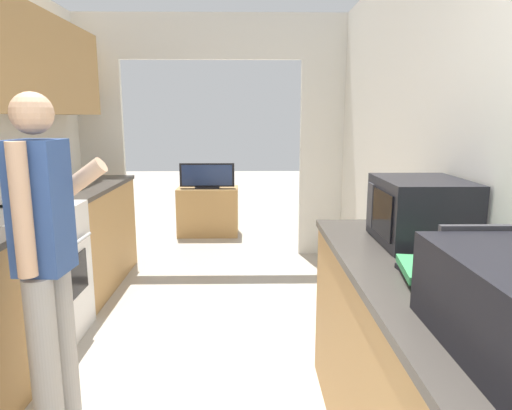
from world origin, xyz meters
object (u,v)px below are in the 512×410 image
Objects in this scene: microwave at (420,211)px; television at (207,176)px; book_stack at (436,272)px; tv_cabinet at (208,211)px; range_oven at (22,280)px; person at (45,260)px.

television is (-1.30, 3.59, -0.30)m from microwave.
book_stack is 4.32m from tv_cabinet.
microwave is (2.24, -0.75, 0.60)m from range_oven.
tv_cabinet is at bearing 72.01° from range_oven.
tv_cabinet is (-1.30, 3.63, -0.75)m from microwave.
book_stack is 0.45× the size of television.
range_oven is 1.55× the size of television.
television is at bearing 109.96° from microwave.
person is 5.19× the size of book_stack.
book_stack is at bearing -73.83° from tv_cabinet.
microwave is at bearing 76.98° from book_stack.
range_oven is at bearing -108.24° from television.
range_oven reaches higher than tv_cabinet.
range_oven is 2.23× the size of microwave.
person is at bearing -96.37° from television.
tv_cabinet is at bearing -2.30° from person.
book_stack is (1.60, -0.43, 0.08)m from person.
person is 3.66m from television.
person is at bearing -56.42° from range_oven.
microwave is 1.53× the size of book_stack.
book_stack is at bearing -30.05° from range_oven.
person is 3.74m from tv_cabinet.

